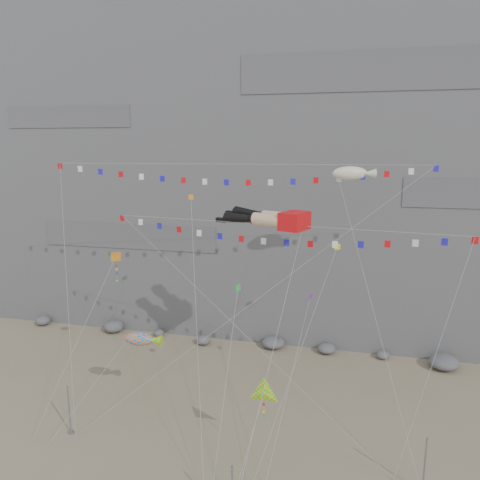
% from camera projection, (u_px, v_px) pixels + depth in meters
% --- Properties ---
extents(ground, '(120.00, 120.00, 0.00)m').
position_uv_depth(ground, '(238.00, 436.00, 37.20)').
color(ground, gray).
rests_on(ground, ground).
extents(cliff, '(80.00, 28.00, 50.00)m').
position_uv_depth(cliff, '(294.00, 128.00, 62.76)').
color(cliff, slate).
rests_on(cliff, ground).
extents(talus_boulders, '(60.00, 3.00, 1.20)m').
position_uv_depth(talus_boulders, '(273.00, 343.00, 53.29)').
color(talus_boulders, slate).
rests_on(talus_boulders, ground).
extents(anchor_pole_left, '(0.12, 0.12, 4.14)m').
position_uv_depth(anchor_pole_left, '(69.00, 410.00, 37.16)').
color(anchor_pole_left, gray).
rests_on(anchor_pole_left, ground).
extents(anchor_pole_right, '(0.12, 0.12, 4.08)m').
position_uv_depth(anchor_pole_right, '(425.00, 465.00, 30.71)').
color(anchor_pole_right, gray).
rests_on(anchor_pole_right, ground).
extents(legs_kite, '(8.39, 17.17, 21.62)m').
position_uv_depth(legs_kite, '(270.00, 219.00, 38.84)').
color(legs_kite, red).
rests_on(legs_kite, ground).
extents(flag_banner_upper, '(34.50, 14.18, 26.48)m').
position_uv_depth(flag_banner_upper, '(237.00, 164.00, 42.58)').
color(flag_banner_upper, red).
rests_on(flag_banner_upper, ground).
extents(flag_banner_lower, '(29.64, 9.71, 20.44)m').
position_uv_depth(flag_banner_lower, '(275.00, 225.00, 38.62)').
color(flag_banner_lower, red).
rests_on(flag_banner_lower, ground).
extents(harlequin_kite, '(3.96, 10.38, 16.17)m').
position_uv_depth(harlequin_kite, '(115.00, 257.00, 41.93)').
color(harlequin_kite, '#F92E1B').
rests_on(harlequin_kite, ground).
extents(fish_windsock, '(7.22, 6.73, 10.55)m').
position_uv_depth(fish_windsock, '(139.00, 339.00, 38.65)').
color(fish_windsock, orange).
rests_on(fish_windsock, ground).
extents(delta_kite, '(2.50, 5.38, 7.96)m').
position_uv_depth(delta_kite, '(264.00, 394.00, 32.35)').
color(delta_kite, yellow).
rests_on(delta_kite, ground).
extents(blimp_windsock, '(7.86, 14.46, 24.86)m').
position_uv_depth(blimp_windsock, '(350.00, 174.00, 41.39)').
color(blimp_windsock, beige).
rests_on(blimp_windsock, ground).
extents(small_kite_a, '(6.08, 14.86, 23.68)m').
position_uv_depth(small_kite_a, '(191.00, 205.00, 41.81)').
color(small_kite_a, orange).
rests_on(small_kite_a, ground).
extents(small_kite_b, '(2.33, 12.61, 15.57)m').
position_uv_depth(small_kite_b, '(310.00, 300.00, 40.25)').
color(small_kite_b, purple).
rests_on(small_kite_b, ground).
extents(small_kite_c, '(1.43, 11.39, 15.65)m').
position_uv_depth(small_kite_c, '(238.00, 290.00, 37.51)').
color(small_kite_c, green).
rests_on(small_kite_c, ground).
extents(small_kite_d, '(5.31, 16.41, 21.37)m').
position_uv_depth(small_kite_d, '(336.00, 250.00, 41.98)').
color(small_kite_d, '#FFF315').
rests_on(small_kite_d, ground).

